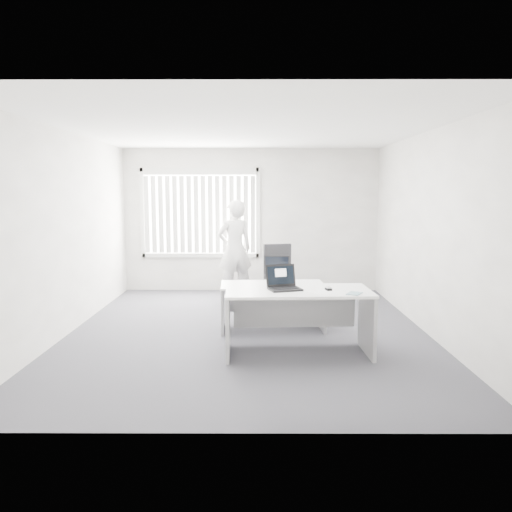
{
  "coord_description": "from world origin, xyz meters",
  "views": [
    {
      "loc": [
        0.14,
        -6.86,
        1.97
      ],
      "look_at": [
        0.11,
        0.15,
        1.06
      ],
      "focal_mm": 35.0,
      "sensor_mm": 36.0,
      "label": 1
    }
  ],
  "objects_px": {
    "desk_far": "(273,297)",
    "monitor": "(277,268)",
    "person": "(235,249)",
    "desk_near": "(298,308)",
    "office_chair": "(280,291)",
    "laptop": "(285,278)"
  },
  "relations": [
    {
      "from": "monitor",
      "to": "person",
      "type": "bearing_deg",
      "value": 116.73
    },
    {
      "from": "office_chair",
      "to": "laptop",
      "type": "height_order",
      "value": "office_chair"
    },
    {
      "from": "office_chair",
      "to": "person",
      "type": "bearing_deg",
      "value": 110.31
    },
    {
      "from": "desk_far",
      "to": "monitor",
      "type": "distance_m",
      "value": 0.46
    },
    {
      "from": "desk_far",
      "to": "monitor",
      "type": "relative_size",
      "value": 4.0
    },
    {
      "from": "office_chair",
      "to": "desk_far",
      "type": "bearing_deg",
      "value": -113.71
    },
    {
      "from": "desk_near",
      "to": "person",
      "type": "height_order",
      "value": "person"
    },
    {
      "from": "office_chair",
      "to": "monitor",
      "type": "relative_size",
      "value": 2.97
    },
    {
      "from": "person",
      "to": "monitor",
      "type": "relative_size",
      "value": 4.87
    },
    {
      "from": "person",
      "to": "laptop",
      "type": "distance_m",
      "value": 3.36
    },
    {
      "from": "desk_near",
      "to": "person",
      "type": "distance_m",
      "value": 3.39
    },
    {
      "from": "desk_far",
      "to": "monitor",
      "type": "height_order",
      "value": "monitor"
    },
    {
      "from": "office_chair",
      "to": "monitor",
      "type": "distance_m",
      "value": 0.96
    },
    {
      "from": "person",
      "to": "laptop",
      "type": "bearing_deg",
      "value": 80.05
    },
    {
      "from": "laptop",
      "to": "desk_far",
      "type": "bearing_deg",
      "value": 79.11
    },
    {
      "from": "desk_far",
      "to": "office_chair",
      "type": "bearing_deg",
      "value": 78.75
    },
    {
      "from": "laptop",
      "to": "office_chair",
      "type": "bearing_deg",
      "value": 71.89
    },
    {
      "from": "desk_far",
      "to": "person",
      "type": "distance_m",
      "value": 2.32
    },
    {
      "from": "desk_far",
      "to": "person",
      "type": "relative_size",
      "value": 0.82
    },
    {
      "from": "desk_far",
      "to": "monitor",
      "type": "bearing_deg",
      "value": 72.67
    },
    {
      "from": "desk_near",
      "to": "office_chair",
      "type": "bearing_deg",
      "value": 90.92
    },
    {
      "from": "desk_near",
      "to": "office_chair",
      "type": "distance_m",
      "value": 2.15
    }
  ]
}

